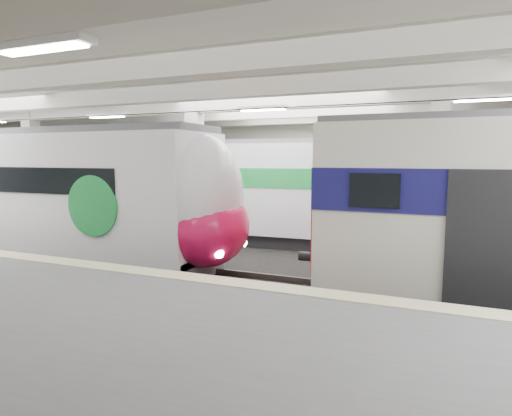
% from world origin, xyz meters
% --- Properties ---
extents(station_hall, '(36.00, 24.00, 5.75)m').
position_xyz_m(station_hall, '(0.00, -1.74, 3.24)').
color(station_hall, black).
rests_on(station_hall, ground).
extents(modern_emu, '(13.42, 2.77, 4.35)m').
position_xyz_m(modern_emu, '(-5.87, -0.00, 2.14)').
color(modern_emu, white).
rests_on(modern_emu, ground).
extents(far_train, '(12.95, 3.20, 4.15)m').
position_xyz_m(far_train, '(-4.52, 5.50, 2.15)').
color(far_train, white).
rests_on(far_train, ground).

